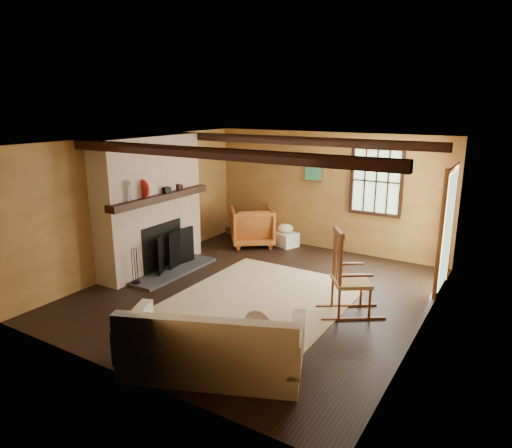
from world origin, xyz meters
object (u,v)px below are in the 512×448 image
Objects in this scene: fireplace at (151,209)px; armchair at (252,226)px; laundry_basket at (285,239)px; rocking_chair at (348,279)px; sofa at (213,349)px.

fireplace is 2.40m from armchair.
armchair is (-0.64, -0.29, 0.26)m from laundry_basket.
rocking_chair is 3.34m from laundry_basket.
fireplace is at bearing 56.11° from rocking_chair.
sofa is at bearing -71.69° from laundry_basket.
rocking_chair reaches higher than laundry_basket.
rocking_chair is 2.35m from sofa.
sofa is 4.38× the size of laundry_basket.
rocking_chair is at bearing -46.63° from laundry_basket.
laundry_basket is 0.56× the size of armchair.
rocking_chair is at bearing 0.58° from fireplace.
rocking_chair is at bearing 48.74° from sofa.
fireplace is 1.90× the size of rocking_chair.
fireplace is 4.80× the size of laundry_basket.
rocking_chair is 3.61m from armchair.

